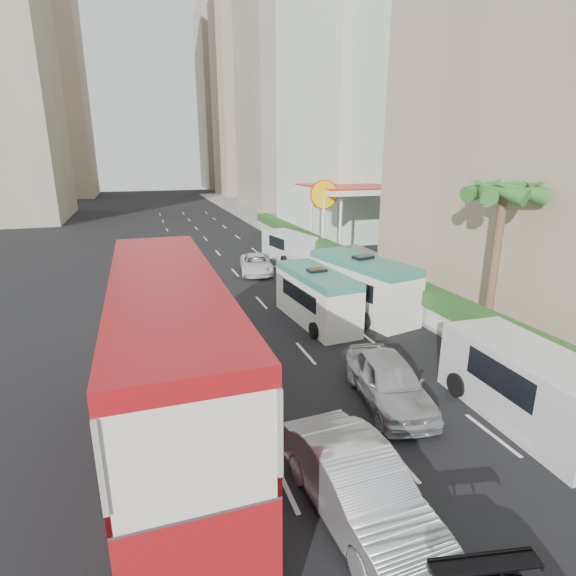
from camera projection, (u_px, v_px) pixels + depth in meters
name	position (u px, v px, depth m)	size (l,w,h in m)	color
ground_plane	(373.00, 415.00, 14.10)	(200.00, 200.00, 0.00)	black
double_decker_bus	(171.00, 370.00, 11.56)	(2.50, 11.00, 5.06)	maroon
car_silver_lane_a	(356.00, 517.00, 10.13)	(1.74, 5.00, 1.65)	#B1B3B8
car_silver_lane_b	(387.00, 402.00, 14.85)	(1.88, 4.68, 1.60)	#B1B3B8
van_asset	(257.00, 273.00, 31.28)	(2.10, 4.56, 1.27)	silver
minibus_near	(316.00, 297.00, 21.74)	(1.90, 5.71, 2.53)	silver
minibus_far	(362.00, 286.00, 22.97)	(2.15, 6.44, 2.85)	silver
panel_van_near	(528.00, 386.00, 13.60)	(2.27, 5.67, 2.27)	silver
panel_van_far	(289.00, 247.00, 34.81)	(2.09, 5.23, 2.09)	silver
sidewalk	(326.00, 247.00, 39.54)	(6.00, 120.00, 0.18)	#99968C
kerb_wall	(353.00, 273.00, 28.52)	(0.30, 44.00, 1.00)	silver
hedge	(354.00, 260.00, 28.28)	(1.10, 44.00, 0.70)	#2D6626
palm_tree	(495.00, 264.00, 19.14)	(0.36, 0.36, 6.40)	brown
shell_station	(347.00, 219.00, 37.27)	(6.50, 8.00, 5.50)	silver
tower_mid	(298.00, 33.00, 65.23)	(16.00, 16.00, 50.00)	#9E917C
tower_far_a	(252.00, 80.00, 87.61)	(14.00, 14.00, 44.00)	tan
tower_far_b	(230.00, 103.00, 108.20)	(14.00, 14.00, 40.00)	#9E917C
tower_left_b	(36.00, 70.00, 82.81)	(16.00, 16.00, 46.00)	tan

